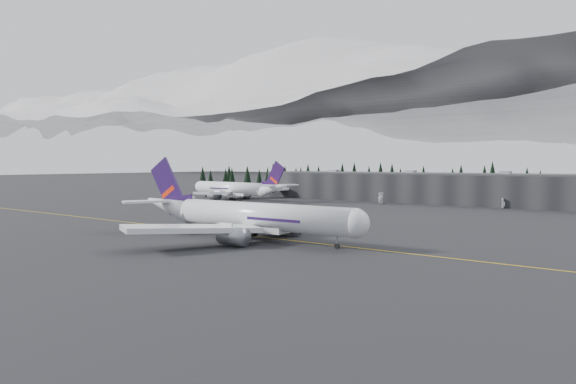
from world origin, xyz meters
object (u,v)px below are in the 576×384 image
Objects in this scene: terminal at (432,187)px; jet_parked at (238,189)px; gse_vehicle_a at (381,202)px; gse_vehicle_b at (503,207)px; jet_main at (243,215)px.

jet_parked is (-77.17, -40.62, -1.25)m from terminal.
gse_vehicle_b is at bearing 12.52° from gse_vehicle_a.
gse_vehicle_a is (-19.19, 106.68, -4.48)m from jet_main.
gse_vehicle_a is at bearing -160.78° from jet_parked.
jet_main reaches higher than terminal.
jet_parked reaches higher than terminal.
jet_main is 15.87× the size of gse_vehicle_b.
jet_main is at bearing -78.15° from gse_vehicle_a.
gse_vehicle_b is at bearing -162.05° from jet_parked.
jet_parked is 113.37m from gse_vehicle_b.
gse_vehicle_b is (45.52, 8.74, -0.02)m from gse_vehicle_a.
terminal reaches higher than gse_vehicle_a.
jet_parked is at bearing 130.81° from jet_main.
gse_vehicle_a reaches higher than gse_vehicle_b.
jet_main is (7.01, -131.11, -1.13)m from terminal.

